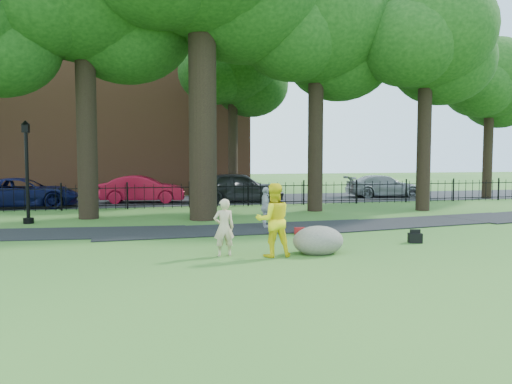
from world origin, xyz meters
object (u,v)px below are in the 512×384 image
object	(u,v)px
red_sedan	(143,189)
man	(273,220)
boulder	(318,239)
lamppost	(27,173)
woman	(224,227)

from	to	relation	value
red_sedan	man	bearing A→B (deg)	-162.45
boulder	lamppost	xyz separation A→B (m)	(-8.51, 8.17, 1.51)
red_sedan	lamppost	bearing A→B (deg)	157.63
woman	red_sedan	size ratio (longest dim) A/B	0.32
man	boulder	world-z (taller)	man
woman	boulder	distance (m)	2.47
man	red_sedan	bearing A→B (deg)	-78.89
woman	red_sedan	xyz separation A→B (m)	(-1.72, 15.58, 0.02)
man	lamppost	xyz separation A→B (m)	(-7.27, 8.27, 0.97)
woman	red_sedan	world-z (taller)	red_sedan
woman	boulder	world-z (taller)	woman
red_sedan	woman	bearing A→B (deg)	-166.49
lamppost	boulder	bearing A→B (deg)	-37.27
lamppost	red_sedan	xyz separation A→B (m)	(4.36, 7.68, -1.15)
man	red_sedan	distance (m)	16.22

